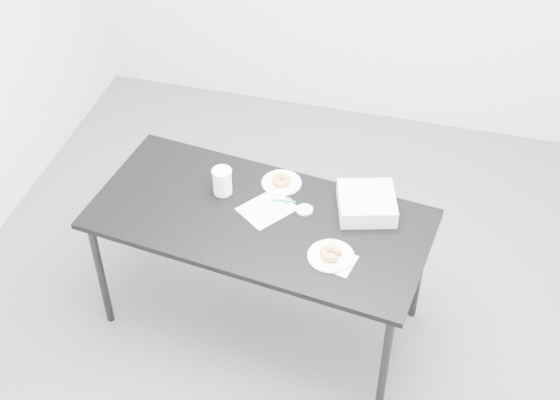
% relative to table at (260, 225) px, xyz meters
% --- Properties ---
extents(floor, '(4.00, 4.00, 0.00)m').
position_rel_table_xyz_m(floor, '(0.20, 0.09, -0.71)').
color(floor, '#525257').
rests_on(floor, ground).
extents(table, '(1.78, 1.00, 0.77)m').
position_rel_table_xyz_m(table, '(0.00, 0.00, 0.00)').
color(table, black).
rests_on(table, floor).
extents(scorecard, '(0.32, 0.33, 0.00)m').
position_rel_table_xyz_m(scorecard, '(0.02, 0.07, 0.06)').
color(scorecard, white).
rests_on(scorecard, table).
extents(logo_patch, '(0.06, 0.06, 0.00)m').
position_rel_table_xyz_m(logo_patch, '(0.11, 0.15, 0.06)').
color(logo_patch, green).
rests_on(logo_patch, scorecard).
extents(pen, '(0.12, 0.02, 0.01)m').
position_rel_table_xyz_m(pen, '(0.09, 0.14, 0.06)').
color(pen, '#0C8556').
rests_on(pen, scorecard).
extents(napkin, '(0.18, 0.18, 0.00)m').
position_rel_table_xyz_m(napkin, '(0.44, -0.20, 0.06)').
color(napkin, white).
rests_on(napkin, table).
extents(plate_near, '(0.22, 0.22, 0.01)m').
position_rel_table_xyz_m(plate_near, '(0.40, -0.18, 0.06)').
color(plate_near, white).
rests_on(plate_near, napkin).
extents(donut_near, '(0.13, 0.13, 0.03)m').
position_rel_table_xyz_m(donut_near, '(0.40, -0.18, 0.08)').
color(donut_near, gold).
rests_on(donut_near, plate_near).
extents(plate_far, '(0.21, 0.21, 0.01)m').
position_rel_table_xyz_m(plate_far, '(0.04, 0.28, 0.06)').
color(plate_far, white).
rests_on(plate_far, table).
extents(donut_far, '(0.12, 0.12, 0.03)m').
position_rel_table_xyz_m(donut_far, '(0.04, 0.28, 0.08)').
color(donut_far, gold).
rests_on(donut_far, plate_far).
extents(coffee_cup, '(0.10, 0.10, 0.15)m').
position_rel_table_xyz_m(coffee_cup, '(-0.23, 0.13, 0.13)').
color(coffee_cup, white).
rests_on(coffee_cup, table).
extents(cup_lid, '(0.09, 0.09, 0.01)m').
position_rel_table_xyz_m(cup_lid, '(0.21, 0.10, 0.06)').
color(cup_lid, silver).
rests_on(cup_lid, table).
extents(bakery_box, '(0.35, 0.35, 0.09)m').
position_rel_table_xyz_m(bakery_box, '(0.51, 0.19, 0.11)').
color(bakery_box, silver).
rests_on(bakery_box, table).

